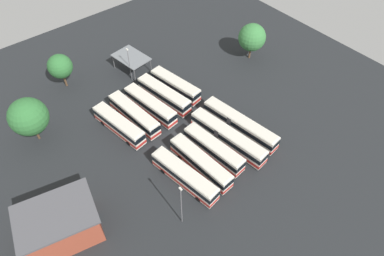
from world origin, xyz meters
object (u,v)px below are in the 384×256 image
Objects in this scene: depot_building at (60,224)px; bus_row0_slot1 at (134,115)px; maintenance_shelter at (131,58)px; bus_row0_slot2 at (150,105)px; bus_row0_slot4 at (175,86)px; lamp_post_far_corner at (181,205)px; bus_row1_slot2 at (214,149)px; tree_east_edge at (60,66)px; bus_row1_slot3 at (228,137)px; bus_row1_slot1 at (201,163)px; tree_northwest at (252,37)px; bus_row0_slot0 at (119,125)px; bus_row1_slot4 at (240,124)px; bus_row1_slot0 at (185,176)px; lamp_post_mid_lot at (129,63)px; bus_row0_slot3 at (164,95)px; tree_west_edge at (28,117)px.

bus_row0_slot1 is at bearing 121.74° from depot_building.
maintenance_shelter is at bearing 132.37° from depot_building.
bus_row0_slot2 is at bearing 117.82° from depot_building.
bus_row0_slot4 is 29.93m from lamp_post_far_corner.
bus_row1_slot2 is (16.10, 2.37, -0.00)m from bus_row0_slot2.
tree_east_edge is (-31.17, 15.13, 2.12)m from depot_building.
bus_row0_slot4 is at bearing 175.86° from bus_row1_slot3.
bus_row1_slot1 is 1.52× the size of tree_northwest.
tree_northwest is at bearing 86.13° from bus_row0_slot4.
bus_row1_slot3 is at bearing 3.43° from maintenance_shelter.
depot_building is (-2.58, -30.87, 1.22)m from bus_row1_slot3.
tree_east_edge is at bearing -160.78° from bus_row1_slot2.
bus_row0_slot0 is 22.56m from bus_row1_slot4.
bus_row0_slot4 is at bearing 98.30° from bus_row0_slot0.
bus_row1_slot4 is (-2.51, 15.15, 0.00)m from bus_row1_slot0.
lamp_post_mid_lot is (-11.46, 9.94, 2.64)m from bus_row0_slot0.
lamp_post_mid_lot is 0.94× the size of tree_northwest.
bus_row0_slot3 is 1.00× the size of bus_row1_slot1.
bus_row0_slot1 is at bearing -88.15° from bus_row0_slot2.
lamp_post_mid_lot is at bearing -171.71° from bus_row0_slot3.
bus_row0_slot2 is at bearing 175.60° from bus_row1_slot1.
bus_row1_slot2 is 1.46× the size of tree_northwest.
bus_row0_slot1 is 7.77m from bus_row0_slot3.
bus_row0_slot0 is at bearing -82.06° from bus_row0_slot1.
tree_northwest is (10.68, 25.69, 1.06)m from lamp_post_mid_lot.
bus_row1_slot4 is (14.16, 17.56, 0.00)m from bus_row0_slot0.
maintenance_shelter is 0.89× the size of lamp_post_far_corner.
bus_row0_slot3 is at bearing -172.05° from bus_row1_slot3.
bus_row1_slot4 is 1.29× the size of depot_building.
bus_row1_slot4 is at bearing 9.14° from bus_row0_slot4.
lamp_post_far_corner is (23.41, -13.78, 3.39)m from bus_row0_slot3.
bus_row0_slot3 is at bearing -77.60° from bus_row0_slot4.
bus_row0_slot0 is 18.36m from bus_row1_slot2.
bus_row1_slot0 is 1.43× the size of tree_west_edge.
bus_row0_slot3 is 16.74m from bus_row1_slot4.
bus_row0_slot1 is 0.81× the size of bus_row1_slot4.
bus_row0_slot4 is 0.97× the size of bus_row1_slot2.
bus_row1_slot3 is at bearing 48.69° from tree_west_edge.
bus_row1_slot1 is 1.04× the size of depot_building.
bus_row0_slot0 is 0.95× the size of bus_row1_slot1.
tree_east_edge is (-17.38, -13.45, 3.34)m from bus_row0_slot3.
bus_row1_slot3 is 1.90× the size of maintenance_shelter.
tree_northwest reaches higher than tree_east_edge.
lamp_post_far_corner reaches higher than bus_row1_slot3.
bus_row1_slot1 is (18.45, -8.72, 0.00)m from bus_row0_slot4.
bus_row0_slot2 is 24.94m from lamp_post_far_corner.
bus_row0_slot2 and bus_row1_slot0 have the same top height.
maintenance_shelter is (-12.00, -2.99, 1.63)m from bus_row0_slot4.
bus_row1_slot3 is 37.39m from tree_east_edge.
maintenance_shelter reaches higher than bus_row0_slot0.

